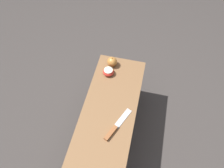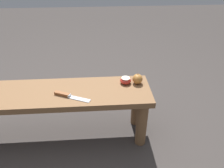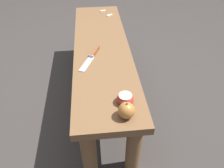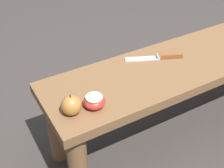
# 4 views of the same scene
# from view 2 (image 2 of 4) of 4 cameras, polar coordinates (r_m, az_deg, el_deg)

# --- Properties ---
(ground_plane) EXTENTS (8.00, 8.00, 0.00)m
(ground_plane) POSITION_cam_2_polar(r_m,az_deg,el_deg) (1.70, -13.08, -12.92)
(ground_plane) COLOR #383330
(wooden_bench) EXTENTS (1.26, 0.33, 0.39)m
(wooden_bench) POSITION_cam_2_polar(r_m,az_deg,el_deg) (1.50, -14.53, -4.53)
(wooden_bench) COLOR brown
(wooden_bench) RESTS_ON ground_plane
(knife) EXTENTS (0.23, 0.12, 0.02)m
(knife) POSITION_cam_2_polar(r_m,az_deg,el_deg) (1.39, -11.70, -2.93)
(knife) COLOR #B7BABF
(knife) RESTS_ON wooden_bench
(apple_whole) EXTENTS (0.07, 0.07, 0.08)m
(apple_whole) POSITION_cam_2_polar(r_m,az_deg,el_deg) (1.48, 6.69, 1.32)
(apple_whole) COLOR #B27233
(apple_whole) RESTS_ON wooden_bench
(apple_cut) EXTENTS (0.07, 0.07, 0.04)m
(apple_cut) POSITION_cam_2_polar(r_m,az_deg,el_deg) (1.49, 3.57, 0.94)
(apple_cut) COLOR red
(apple_cut) RESTS_ON wooden_bench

